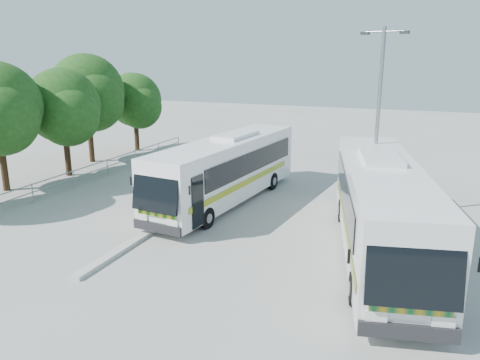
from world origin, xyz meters
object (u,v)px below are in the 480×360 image
at_px(tree_far_c, 64,106).
at_px(coach_adjacent, 381,206).
at_px(tree_far_d, 88,92).
at_px(lamppost, 378,116).
at_px(coach_main, 226,168).
at_px(tree_far_e, 135,100).

distance_m(tree_far_c, coach_adjacent, 19.71).
xyz_separation_m(tree_far_d, coach_adjacent, (20.06, -8.89, -2.95)).
bearing_deg(tree_far_c, coach_adjacent, -15.38).
relative_size(tree_far_d, coach_adjacent, 0.59).
relative_size(coach_adjacent, lamppost, 1.50).
xyz_separation_m(coach_adjacent, lamppost, (-0.72, 4.26, 2.74)).
bearing_deg(coach_adjacent, coach_main, 141.29).
bearing_deg(tree_far_d, coach_main, -22.48).
bearing_deg(tree_far_d, tree_far_e, 81.37).
height_order(tree_far_c, lamppost, lamppost).
bearing_deg(coach_adjacent, lamppost, 87.03).
distance_m(coach_main, coach_adjacent, 8.63).
bearing_deg(tree_far_e, coach_main, -39.53).
distance_m(coach_main, lamppost, 7.60).
distance_m(tree_far_e, coach_main, 15.22).
bearing_deg(lamppost, coach_main, -162.33).
relative_size(tree_far_c, coach_main, 0.56).
xyz_separation_m(tree_far_e, coach_main, (11.62, -9.59, -2.14)).
relative_size(tree_far_d, lamppost, 0.88).
relative_size(tree_far_e, coach_main, 0.51).
relative_size(tree_far_d, tree_far_e, 1.24).
height_order(tree_far_e, lamppost, lamppost).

